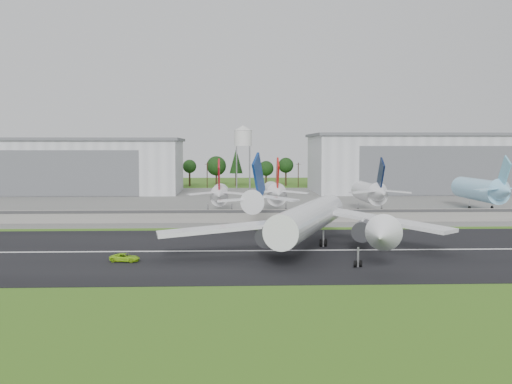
{
  "coord_description": "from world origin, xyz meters",
  "views": [
    {
      "loc": [
        -11.2,
        -108.5,
        19.39
      ],
      "look_at": [
        -5.08,
        40.0,
        9.0
      ],
      "focal_mm": 45.0,
      "sensor_mm": 36.0,
      "label": 1
    }
  ],
  "objects_px": {
    "ground_vehicle": "(125,258)",
    "parked_jet_red_a": "(220,194)",
    "parked_jet_navy": "(371,193)",
    "parked_jet_red_b": "(274,193)",
    "main_airliner": "(310,225)",
    "parked_jet_skyblue": "(483,190)"
  },
  "relations": [
    {
      "from": "parked_jet_red_b",
      "to": "parked_jet_skyblue",
      "type": "distance_m",
      "value": 63.75
    },
    {
      "from": "main_airliner",
      "to": "parked_jet_skyblue",
      "type": "height_order",
      "value": "main_airliner"
    },
    {
      "from": "parked_jet_red_b",
      "to": "main_airliner",
      "type": "bearing_deg",
      "value": -88.28
    },
    {
      "from": "parked_jet_navy",
      "to": "parked_jet_skyblue",
      "type": "xyz_separation_m",
      "value": [
        35.24,
        5.06,
        0.39
      ]
    },
    {
      "from": "parked_jet_red_b",
      "to": "parked_jet_navy",
      "type": "bearing_deg",
      "value": 0.01
    },
    {
      "from": "main_airliner",
      "to": "parked_jet_red_a",
      "type": "distance_m",
      "value": 69.28
    },
    {
      "from": "parked_jet_skyblue",
      "to": "parked_jet_red_a",
      "type": "bearing_deg",
      "value": -176.32
    },
    {
      "from": "parked_jet_red_a",
      "to": "ground_vehicle",
      "type": "bearing_deg",
      "value": -100.92
    },
    {
      "from": "ground_vehicle",
      "to": "parked_jet_navy",
      "type": "distance_m",
      "value": 97.25
    },
    {
      "from": "parked_jet_skyblue",
      "to": "ground_vehicle",
      "type": "bearing_deg",
      "value": -138.93
    },
    {
      "from": "ground_vehicle",
      "to": "parked_jet_red_a",
      "type": "bearing_deg",
      "value": -1.79
    },
    {
      "from": "parked_jet_skyblue",
      "to": "parked_jet_red_b",
      "type": "bearing_deg",
      "value": -175.45
    },
    {
      "from": "ground_vehicle",
      "to": "parked_jet_navy",
      "type": "bearing_deg",
      "value": -28.31
    },
    {
      "from": "main_airliner",
      "to": "parked_jet_red_b",
      "type": "bearing_deg",
      "value": -69.54
    },
    {
      "from": "parked_jet_red_a",
      "to": "parked_jet_navy",
      "type": "xyz_separation_m",
      "value": [
        44.18,
        0.06,
        0.32
      ]
    },
    {
      "from": "parked_jet_red_a",
      "to": "parked_jet_skyblue",
      "type": "relative_size",
      "value": 0.84
    },
    {
      "from": "parked_jet_red_b",
      "to": "parked_jet_navy",
      "type": "height_order",
      "value": "parked_jet_navy"
    },
    {
      "from": "parked_jet_red_a",
      "to": "parked_jet_red_b",
      "type": "distance_m",
      "value": 15.87
    },
    {
      "from": "ground_vehicle",
      "to": "parked_jet_red_a",
      "type": "distance_m",
      "value": 78.62
    },
    {
      "from": "ground_vehicle",
      "to": "parked_jet_red_a",
      "type": "height_order",
      "value": "parked_jet_red_a"
    },
    {
      "from": "parked_jet_red_a",
      "to": "parked_jet_navy",
      "type": "height_order",
      "value": "parked_jet_navy"
    },
    {
      "from": "parked_jet_red_a",
      "to": "parked_jet_red_b",
      "type": "bearing_deg",
      "value": 0.19
    }
  ]
}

